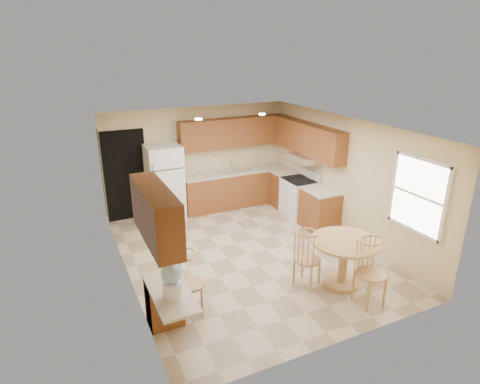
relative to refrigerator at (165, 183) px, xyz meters
name	(u,v)px	position (x,y,z in m)	size (l,w,h in m)	color
floor	(248,254)	(0.95, -2.40, -0.87)	(5.50, 5.50, 0.00)	#BFAB8A
ceiling	(249,127)	(0.95, -2.40, 1.63)	(4.50, 5.50, 0.02)	white
wall_back	(198,159)	(0.95, 0.35, 0.38)	(4.50, 0.02, 2.50)	beige
wall_front	(345,263)	(0.95, -5.15, 0.38)	(4.50, 0.02, 2.50)	beige
wall_left	(124,215)	(-1.30, -2.40, 0.38)	(0.02, 5.50, 2.50)	beige
wall_right	(346,178)	(3.20, -2.40, 0.38)	(0.02, 5.50, 2.50)	beige
doorway	(126,176)	(-0.80, 0.34, 0.18)	(0.90, 0.02, 2.10)	black
base_cab_back	(236,189)	(1.83, 0.05, -0.44)	(2.75, 0.60, 0.87)	brown
counter_back	(236,171)	(1.83, 0.05, 0.02)	(2.75, 0.63, 0.04)	beige
base_cab_right_a	(285,190)	(2.90, -0.54, -0.44)	(0.60, 0.59, 0.87)	brown
counter_right_a	(286,172)	(2.90, -0.54, 0.02)	(0.63, 0.59, 0.04)	beige
base_cab_right_b	(320,210)	(2.90, -2.00, -0.44)	(0.60, 0.80, 0.87)	brown
counter_right_b	(321,191)	(2.90, -2.00, 0.02)	(0.63, 0.80, 0.04)	beige
upper_cab_back	(234,132)	(1.83, 0.19, 0.98)	(2.75, 0.33, 0.70)	brown
upper_cab_right	(307,139)	(3.04, -1.19, 0.98)	(0.33, 2.42, 0.70)	brown
upper_cab_left	(156,214)	(-1.13, -4.00, 0.98)	(0.33, 1.40, 0.70)	brown
sink	(235,171)	(1.80, 0.05, 0.04)	(0.78, 0.44, 0.01)	silver
range_hood	(304,158)	(2.95, -1.22, 0.55)	(0.50, 0.76, 0.14)	silver
desk_pedestal	(164,301)	(-1.05, -3.72, -0.51)	(0.48, 0.42, 0.72)	brown
desk_top	(170,292)	(-1.05, -4.10, -0.12)	(0.50, 1.20, 0.04)	beige
window	(419,195)	(3.18, -4.25, 0.63)	(0.06, 1.12, 1.30)	white
can_light_a	(198,119)	(0.45, -1.20, 1.61)	(0.14, 0.14, 0.02)	white
can_light_b	(262,114)	(1.85, -1.20, 1.61)	(0.14, 0.14, 0.02)	white
refrigerator	(165,183)	(0.00, 0.00, 0.00)	(0.77, 0.75, 1.75)	white
stove	(299,197)	(2.88, -1.22, -0.40)	(0.65, 0.76, 1.09)	white
dining_table	(344,256)	(1.93, -4.01, -0.33)	(1.12, 1.12, 0.83)	tan
chair_table_a	(311,255)	(1.38, -3.86, -0.26)	(0.44, 0.56, 1.00)	tan
chair_table_b	(376,269)	(1.98, -4.70, -0.23)	(0.47, 0.47, 1.06)	tan
chair_desk	(193,280)	(-0.60, -3.69, -0.29)	(0.43, 0.55, 0.96)	tan
water_crock	(172,279)	(-1.05, -4.24, 0.15)	(0.27, 0.27, 0.57)	white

